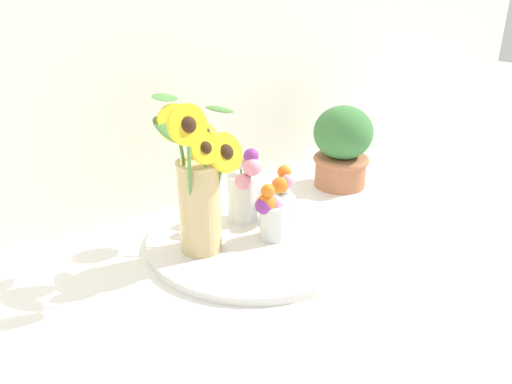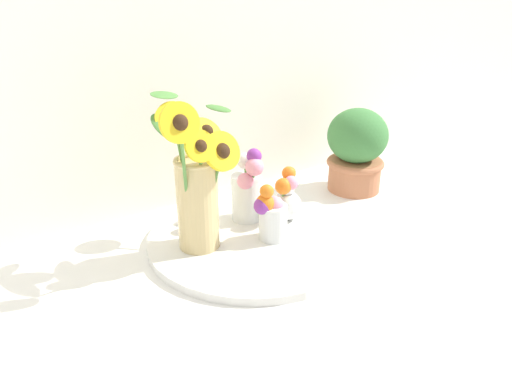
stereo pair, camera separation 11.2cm
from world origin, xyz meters
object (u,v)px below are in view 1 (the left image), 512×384
Objects in this scene: vase_small_back at (244,188)px; vase_bulb_right at (283,197)px; vase_small_center at (272,214)px; potted_plant at (342,146)px; mason_jar_sunflowers at (199,188)px; serving_tray at (256,238)px.

vase_bulb_right is at bearing -34.69° from vase_small_back.
vase_small_center is 1.03× the size of vase_bulb_right.
vase_small_back is 0.79× the size of potted_plant.
potted_plant is (0.54, 0.06, -0.04)m from mason_jar_sunflowers.
vase_bulb_right is (0.11, 0.02, 0.07)m from serving_tray.
potted_plant is at bearing 12.87° from vase_bulb_right.
vase_small_center is at bearing -148.02° from vase_bulb_right.
potted_plant is at bearing 17.71° from vase_small_center.
vase_bulb_right is 0.56× the size of potted_plant.
mason_jar_sunflowers is 0.18m from vase_small_back.
serving_tray is 1.39× the size of mason_jar_sunflowers.
vase_small_back reaches higher than serving_tray.
vase_small_back is 0.38m from potted_plant.
potted_plant reaches higher than vase_bulb_right.
mason_jar_sunflowers is 1.49× the size of potted_plant.
vase_small_back is at bearing -177.76° from potted_plant.
vase_bulb_right is (0.24, -0.01, -0.09)m from mason_jar_sunflowers.
mason_jar_sunflowers reaches higher than serving_tray.
vase_small_center is 0.11m from vase_bulb_right.
mason_jar_sunflowers is 2.58× the size of vase_small_center.
vase_small_back is at bearing 84.00° from vase_small_center.
mason_jar_sunflowers is at bearing 156.81° from vase_small_center.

